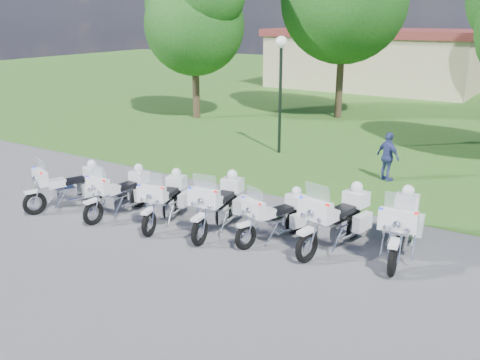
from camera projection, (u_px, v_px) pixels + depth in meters
The scene contains 13 objects.
ground at pixel (224, 230), 13.36m from camera, with size 100.00×100.00×0.00m, color #58585E.
grass_lawn at pixel (457, 96), 35.01m from camera, with size 100.00×48.00×0.01m, color #3A6720.
motorcycle_0 at pixel (68, 185), 14.75m from camera, with size 1.24×2.18×1.53m.
motorcycle_1 at pixel (120, 192), 14.25m from camera, with size 0.79×2.26×1.52m.
motorcycle_2 at pixel (165, 199), 13.69m from camera, with size 1.13×2.24×1.54m.
motorcycle_3 at pixel (219, 204), 13.18m from camera, with size 1.04×2.46×1.66m.
motorcycle_4 at pixel (275, 216), 12.64m from camera, with size 1.15×2.09×1.46m.
motorcycle_5 at pixel (336, 218), 12.17m from camera, with size 1.16×2.55×1.73m.
motorcycle_6 at pixel (401, 225), 11.77m from camera, with size 1.10×2.56×1.73m.
lamp_post at pixel (281, 66), 19.78m from camera, with size 0.44×0.44×4.40m.
tree_0 at pixel (194, 15), 26.18m from camera, with size 5.77×4.92×7.69m.
building_west at pixel (375, 59), 38.30m from camera, with size 14.56×8.32×4.10m.
bystander_c at pixel (388, 157), 17.08m from camera, with size 0.93×0.39×1.58m, color #364183.
Camera 1 is at (7.04, -10.18, 5.19)m, focal length 40.00 mm.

